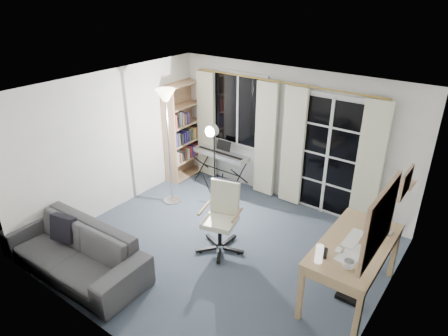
# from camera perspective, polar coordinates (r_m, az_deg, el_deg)

# --- Properties ---
(floor) EXTENTS (4.50, 4.00, 0.02)m
(floor) POSITION_cam_1_polar(r_m,az_deg,el_deg) (6.11, -0.60, -11.70)
(floor) COLOR #3D4B59
(floor) RESTS_ON ground
(window) EXTENTS (1.20, 0.08, 1.40)m
(window) POSITION_cam_1_polar(r_m,az_deg,el_deg) (7.42, 2.12, 8.32)
(window) COLOR white
(window) RESTS_ON floor
(french_door) EXTENTS (1.32, 0.09, 2.11)m
(french_door) POSITION_cam_1_polar(r_m,az_deg,el_deg) (6.79, 14.64, 1.55)
(french_door) COLOR white
(french_door) RESTS_ON floor
(curtains) EXTENTS (3.60, 0.07, 2.13)m
(curtains) POSITION_cam_1_polar(r_m,az_deg,el_deg) (7.03, 7.77, 3.60)
(curtains) COLOR gold
(curtains) RESTS_ON floor
(bookshelf) EXTENTS (0.33, 0.90, 1.93)m
(bookshelf) POSITION_cam_1_polar(r_m,az_deg,el_deg) (7.96, -5.93, 4.96)
(bookshelf) COLOR #A77D58
(bookshelf) RESTS_ON floor
(torchiere_lamp) EXTENTS (0.39, 0.39, 2.08)m
(torchiere_lamp) POSITION_cam_1_polar(r_m,az_deg,el_deg) (6.70, -8.20, 7.72)
(torchiere_lamp) COLOR #B2B2B7
(torchiere_lamp) RESTS_ON floor
(keyboard_piano) EXTENTS (1.16, 0.57, 0.84)m
(keyboard_piano) POSITION_cam_1_polar(r_m,az_deg,el_deg) (7.62, -0.45, 1.88)
(keyboard_piano) COLOR black
(keyboard_piano) RESTS_ON floor
(studio_light) EXTENTS (0.28, 0.31, 1.53)m
(studio_light) POSITION_cam_1_polar(r_m,az_deg,el_deg) (6.71, -1.65, 3.99)
(studio_light) COLOR black
(studio_light) RESTS_ON floor
(office_chair) EXTENTS (0.73, 0.70, 1.05)m
(office_chair) POSITION_cam_1_polar(r_m,az_deg,el_deg) (5.87, -0.18, -6.06)
(office_chair) COLOR black
(office_chair) RESTS_ON floor
(desk) EXTENTS (0.76, 1.52, 0.81)m
(desk) POSITION_cam_1_polar(r_m,az_deg,el_deg) (5.17, 18.11, -11.09)
(desk) COLOR tan
(desk) RESTS_ON floor
(monitor) EXTENTS (0.20, 0.58, 0.51)m
(monitor) POSITION_cam_1_polar(r_m,az_deg,el_deg) (5.29, 22.36, -5.68)
(monitor) COLOR silver
(monitor) RESTS_ON desk
(desk_clutter) EXTENTS (0.47, 0.92, 1.03)m
(desk_clutter) POSITION_cam_1_polar(r_m,az_deg,el_deg) (5.05, 16.31, -12.92)
(desk_clutter) COLOR white
(desk_clutter) RESTS_ON desk
(mug) EXTENTS (0.13, 0.11, 0.13)m
(mug) POSITION_cam_1_polar(r_m,az_deg,el_deg) (4.66, 17.41, -12.92)
(mug) COLOR silver
(mug) RESTS_ON desk
(wall_mirror) EXTENTS (0.04, 0.94, 0.74)m
(wall_mirror) POSITION_cam_1_polar(r_m,az_deg,el_deg) (4.18, 21.36, -7.15)
(wall_mirror) COLOR #A77D58
(wall_mirror) RESTS_ON floor
(framed_print) EXTENTS (0.03, 0.42, 0.32)m
(framed_print) POSITION_cam_1_polar(r_m,az_deg,el_deg) (4.94, 24.57, -1.94)
(framed_print) COLOR #A77D58
(framed_print) RESTS_ON floor
(wall_shelf) EXTENTS (0.16, 0.30, 0.18)m
(wall_shelf) POSITION_cam_1_polar(r_m,az_deg,el_deg) (5.48, 24.79, -1.58)
(wall_shelf) COLOR #A77D58
(wall_shelf) RESTS_ON floor
(sofa) EXTENTS (2.23, 0.73, 0.86)m
(sofa) POSITION_cam_1_polar(r_m,az_deg,el_deg) (5.87, -20.91, -10.12)
(sofa) COLOR #313134
(sofa) RESTS_ON floor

